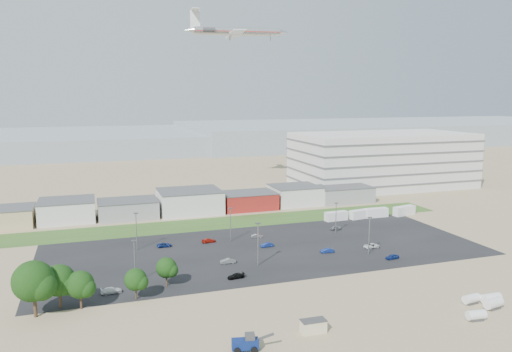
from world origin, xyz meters
name	(u,v)px	position (x,y,z in m)	size (l,w,h in m)	color
ground	(274,276)	(0.00, 0.00, 0.00)	(700.00, 700.00, 0.00)	#967F5F
parking_lot	(265,249)	(5.00, 20.00, 0.01)	(120.00, 50.00, 0.01)	black
grass_strip	(219,223)	(0.00, 52.00, 0.01)	(160.00, 16.00, 0.02)	#335620
hills_backdrop	(187,141)	(40.00, 315.00, 4.50)	(700.00, 200.00, 9.00)	gray
building_row	(159,203)	(-17.00, 71.00, 4.00)	(170.00, 20.00, 8.00)	silver
parking_garage	(382,160)	(90.00, 95.00, 12.50)	(80.00, 40.00, 25.00)	silver
portable_shed	(313,326)	(-3.33, -29.11, 1.17)	(4.64, 2.41, 2.34)	beige
telehandler	(245,342)	(-16.88, -31.46, 1.49)	(7.17, 2.39, 2.99)	navy
storage_tank_nw	(471,299)	(32.59, -28.01, 1.08)	(3.61, 1.80, 2.17)	silver
storage_tank_ne	(491,298)	(36.40, -29.32, 1.19)	(3.98, 1.99, 2.39)	silver
storage_tank_sw	(476,315)	(27.88, -34.53, 1.08)	(3.61, 1.80, 2.17)	silver
storage_tank_se	(493,303)	(34.95, -31.43, 1.18)	(3.94, 1.97, 2.36)	silver
box_trailer_a	(336,216)	(38.93, 42.85, 1.51)	(8.06, 2.52, 3.02)	silver
box_trailer_b	(360,214)	(48.10, 42.65, 1.50)	(8.01, 2.50, 3.00)	silver
box_trailer_c	(376,213)	(54.51, 42.69, 1.57)	(8.38, 2.62, 3.14)	silver
box_trailer_d	(404,211)	(65.50, 41.99, 1.62)	(8.62, 2.69, 3.23)	silver
tree_far_left	(34,286)	(-51.16, -6.30, 6.31)	(8.41, 8.41, 12.61)	black
tree_left	(59,284)	(-46.81, -3.50, 5.09)	(6.78, 6.78, 10.17)	black
tree_mid	(80,288)	(-42.89, -5.18, 4.43)	(5.90, 5.90, 8.86)	black
tree_right	(136,282)	(-32.06, -3.76, 3.74)	(4.99, 4.99, 7.49)	black
tree_near	(166,270)	(-24.89, 1.60, 3.70)	(4.94, 4.94, 7.41)	black
lightpole_front_l	(135,261)	(-31.31, 6.39, 4.89)	(1.15, 0.48, 9.78)	slate
lightpole_front_m	(258,244)	(-1.16, 8.00, 5.47)	(1.29, 0.54, 10.94)	slate
lightpole_front_r	(369,236)	(29.80, 6.93, 5.11)	(1.20, 0.50, 10.22)	slate
lightpole_back_l	(136,231)	(-28.62, 31.09, 5.19)	(1.22, 0.51, 10.37)	slate
lightpole_back_m	(230,225)	(-1.88, 30.69, 4.96)	(1.17, 0.49, 9.93)	slate
lightpole_back_r	(336,218)	(31.52, 29.00, 4.73)	(1.11, 0.46, 9.46)	slate
airliner	(237,31)	(24.37, 110.77, 70.00)	(46.17, 31.48, 13.64)	silver
parked_car_0	(371,246)	(33.42, 11.57, 0.62)	(2.06, 4.47, 1.24)	silver
parked_car_1	(327,250)	(19.92, 11.67, 0.62)	(1.32, 3.78, 1.25)	navy
parked_car_2	(392,257)	(33.53, 1.46, 0.64)	(1.52, 3.77, 1.28)	navy
parked_car_3	(236,276)	(-8.95, 1.07, 0.59)	(1.64, 4.04, 1.17)	black
parked_car_4	(228,261)	(-7.91, 11.82, 0.65)	(1.37, 3.93, 1.29)	#595B5E
parked_car_6	(209,240)	(-8.29, 31.27, 0.60)	(1.69, 4.15, 1.20)	#9C190E
parked_car_7	(267,245)	(6.18, 21.82, 0.62)	(1.31, 3.76, 1.24)	navy
parked_car_8	(336,228)	(33.11, 31.96, 0.65)	(1.53, 3.80, 1.29)	#A5A5AA
parked_car_9	(164,245)	(-21.13, 31.04, 0.58)	(1.91, 4.14, 1.15)	navy
parked_car_10	(111,290)	(-36.82, 1.09, 0.65)	(1.82, 4.47, 1.30)	silver
parked_car_11	(257,236)	(6.52, 31.34, 0.57)	(1.21, 3.46, 1.14)	#A5A5AA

